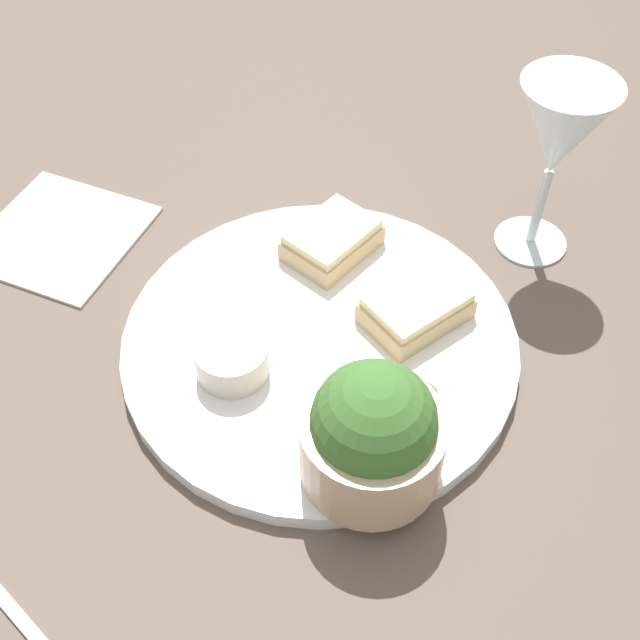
# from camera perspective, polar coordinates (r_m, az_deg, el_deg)

# --- Properties ---
(ground_plane) EXTENTS (4.00, 4.00, 0.00)m
(ground_plane) POSITION_cam_1_polar(r_m,az_deg,el_deg) (0.61, 0.00, -2.06)
(ground_plane) COLOR brown
(dinner_plate) EXTENTS (0.30, 0.30, 0.01)m
(dinner_plate) POSITION_cam_1_polar(r_m,az_deg,el_deg) (0.61, 0.00, -1.65)
(dinner_plate) COLOR white
(dinner_plate) RESTS_ON ground_plane
(salad_bowl) EXTENTS (0.09, 0.09, 0.09)m
(salad_bowl) POSITION_cam_1_polar(r_m,az_deg,el_deg) (0.51, 3.76, -8.08)
(salad_bowl) COLOR tan
(salad_bowl) RESTS_ON dinner_plate
(sauce_ramekin) EXTENTS (0.05, 0.05, 0.03)m
(sauce_ramekin) POSITION_cam_1_polar(r_m,az_deg,el_deg) (0.58, -6.29, -2.66)
(sauce_ramekin) COLOR beige
(sauce_ramekin) RESTS_ON dinner_plate
(cheese_toast_near) EXTENTS (0.09, 0.08, 0.03)m
(cheese_toast_near) POSITION_cam_1_polar(r_m,az_deg,el_deg) (0.61, 6.86, 0.87)
(cheese_toast_near) COLOR #D1B27F
(cheese_toast_near) RESTS_ON dinner_plate
(cheese_toast_far) EXTENTS (0.09, 0.07, 0.03)m
(cheese_toast_far) POSITION_cam_1_polar(r_m,az_deg,el_deg) (0.66, 0.86, 5.71)
(cheese_toast_far) COLOR #D1B27F
(cheese_toast_far) RESTS_ON dinner_plate
(wine_glass) EXTENTS (0.08, 0.08, 0.16)m
(wine_glass) POSITION_cam_1_polar(r_m,az_deg,el_deg) (0.65, 16.64, 12.45)
(wine_glass) COLOR silver
(wine_glass) RESTS_ON ground_plane
(garnish) EXTENTS (0.02, 0.02, 0.02)m
(garnish) POSITION_cam_1_polar(r_m,az_deg,el_deg) (0.56, 7.32, -5.46)
(garnish) COLOR #477533
(garnish) RESTS_ON dinner_plate
(napkin) EXTENTS (0.13, 0.13, 0.01)m
(napkin) POSITION_cam_1_polar(r_m,az_deg,el_deg) (0.73, -18.01, 5.85)
(napkin) COLOR beige
(napkin) RESTS_ON ground_plane
(fork) EXTENTS (0.07, 0.19, 0.01)m
(fork) POSITION_cam_1_polar(r_m,az_deg,el_deg) (0.53, -19.81, -20.15)
(fork) COLOR silver
(fork) RESTS_ON ground_plane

